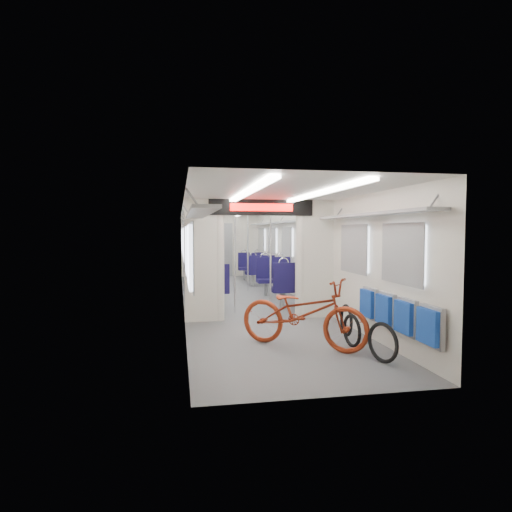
# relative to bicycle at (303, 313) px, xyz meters

# --- Properties ---
(carriage) EXTENTS (12.00, 12.02, 2.31)m
(carriage) POSITION_rel_bicycle_xyz_m (-0.22, 3.87, 0.99)
(carriage) COLOR #515456
(carriage) RESTS_ON ground
(bicycle) EXTENTS (1.96, 1.73, 1.03)m
(bicycle) POSITION_rel_bicycle_xyz_m (0.00, 0.00, 0.00)
(bicycle) COLOR #983016
(bicycle) RESTS_ON ground
(flip_bench) EXTENTS (0.12, 2.08, 0.49)m
(flip_bench) POSITION_rel_bicycle_xyz_m (1.13, -0.60, 0.07)
(flip_bench) COLOR gray
(flip_bench) RESTS_ON carriage
(bike_hoop_a) EXTENTS (0.21, 0.52, 0.53)m
(bike_hoop_a) POSITION_rel_bicycle_xyz_m (0.80, -0.89, -0.27)
(bike_hoop_a) COLOR black
(bike_hoop_a) RESTS_ON ground
(bike_hoop_b) EXTENTS (0.10, 0.49, 0.49)m
(bike_hoop_b) POSITION_rel_bicycle_xyz_m (0.71, -0.12, -0.29)
(bike_hoop_b) COLOR black
(bike_hoop_b) RESTS_ON ground
(bike_hoop_c) EXTENTS (0.08, 0.53, 0.52)m
(bike_hoop_c) POSITION_rel_bicycle_xyz_m (0.88, 0.51, -0.28)
(bike_hoop_c) COLOR black
(bike_hoop_c) RESTS_ON ground
(seat_bay_near_left) EXTENTS (0.91, 2.09, 1.11)m
(seat_bay_near_left) POSITION_rel_bicycle_xyz_m (-1.16, 4.20, 0.03)
(seat_bay_near_left) COLOR #120D39
(seat_bay_near_left) RESTS_ON ground
(seat_bay_near_right) EXTENTS (0.93, 2.17, 1.13)m
(seat_bay_near_right) POSITION_rel_bicycle_xyz_m (0.71, 4.13, 0.04)
(seat_bay_near_right) COLOR #120D39
(seat_bay_near_right) RESTS_ON ground
(seat_bay_far_left) EXTENTS (0.90, 2.01, 1.08)m
(seat_bay_far_left) POSITION_rel_bicycle_xyz_m (-1.16, 7.54, 0.02)
(seat_bay_far_left) COLOR #120D39
(seat_bay_far_left) RESTS_ON ground
(seat_bay_far_right) EXTENTS (0.88, 1.95, 1.06)m
(seat_bay_far_right) POSITION_rel_bicycle_xyz_m (0.71, 7.90, 0.01)
(seat_bay_far_right) COLOR #120D39
(seat_bay_far_right) RESTS_ON ground
(stanchion_near_left) EXTENTS (0.04, 0.04, 2.30)m
(stanchion_near_left) POSITION_rel_bicycle_xyz_m (-0.63, 2.79, 0.64)
(stanchion_near_left) COLOR silver
(stanchion_near_left) RESTS_ON ground
(stanchion_near_right) EXTENTS (0.04, 0.04, 2.30)m
(stanchion_near_right) POSITION_rel_bicycle_xyz_m (0.17, 3.01, 0.64)
(stanchion_near_right) COLOR silver
(stanchion_near_right) RESTS_ON ground
(stanchion_far_left) EXTENTS (0.04, 0.04, 2.30)m
(stanchion_far_left) POSITION_rel_bicycle_xyz_m (-0.54, 5.96, 0.64)
(stanchion_far_left) COLOR silver
(stanchion_far_left) RESTS_ON ground
(stanchion_far_right) EXTENTS (0.04, 0.04, 2.30)m
(stanchion_far_right) POSITION_rel_bicycle_xyz_m (0.17, 6.06, 0.64)
(stanchion_far_right) COLOR silver
(stanchion_far_right) RESTS_ON ground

